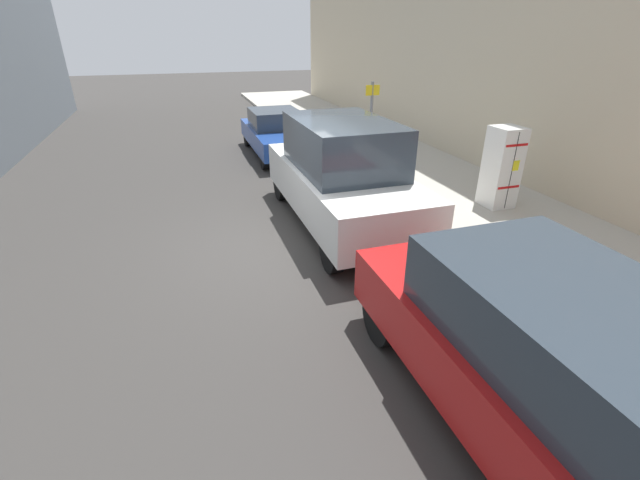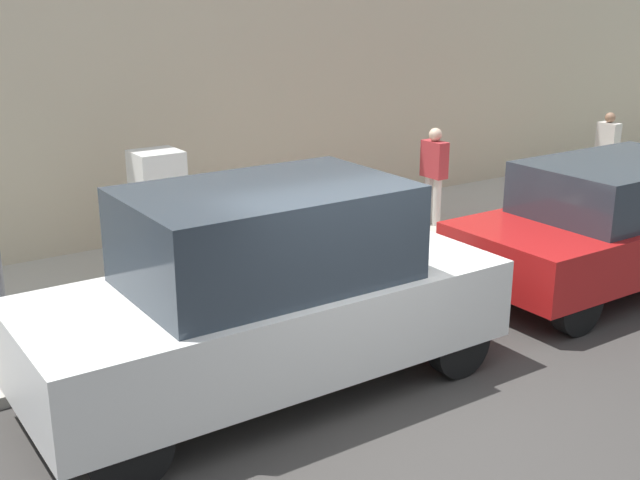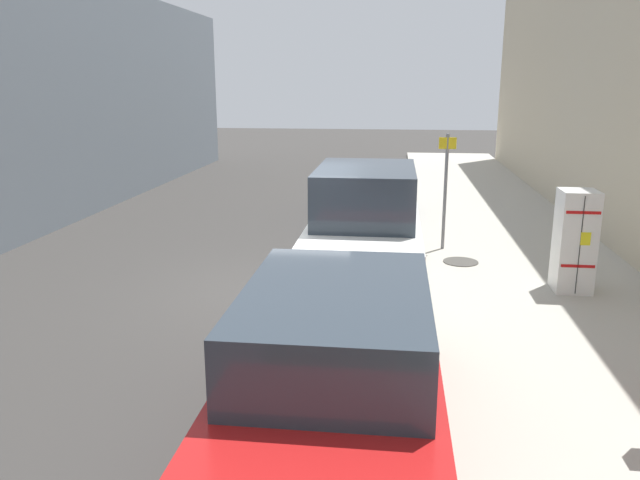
{
  "view_description": "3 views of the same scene",
  "coord_description": "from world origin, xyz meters",
  "px_view_note": "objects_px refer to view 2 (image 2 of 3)",
  "views": [
    {
      "loc": [
        1.62,
        7.23,
        3.68
      ],
      "look_at": [
        -0.18,
        1.71,
        0.85
      ],
      "focal_mm": 24.0,
      "sensor_mm": 36.0,
      "label": 1
    },
    {
      "loc": [
        5.1,
        -4.36,
        3.99
      ],
      "look_at": [
        -1.91,
        0.39,
        1.32
      ],
      "focal_mm": 45.0,
      "sensor_mm": 36.0,
      "label": 2
    },
    {
      "loc": [
        -1.92,
        10.55,
        3.64
      ],
      "look_at": [
        -0.67,
        0.28,
        1.02
      ],
      "focal_mm": 35.0,
      "sensor_mm": 36.0,
      "label": 3
    }
  ],
  "objects_px": {
    "pedestrian_walking_far": "(607,146)",
    "pedestrian_standing_near": "(434,169)",
    "parked_van_white": "(268,292)",
    "discarded_refrigerator": "(160,213)",
    "parked_suv_red": "(617,221)"
  },
  "relations": [
    {
      "from": "pedestrian_walking_far",
      "to": "pedestrian_standing_near",
      "type": "distance_m",
      "value": 4.63
    },
    {
      "from": "pedestrian_standing_near",
      "to": "parked_suv_red",
      "type": "relative_size",
      "value": 0.34
    },
    {
      "from": "pedestrian_walking_far",
      "to": "pedestrian_standing_near",
      "type": "bearing_deg",
      "value": 51.72
    },
    {
      "from": "discarded_refrigerator",
      "to": "parked_suv_red",
      "type": "distance_m",
      "value": 6.34
    },
    {
      "from": "pedestrian_walking_far",
      "to": "pedestrian_standing_near",
      "type": "height_order",
      "value": "pedestrian_standing_near"
    },
    {
      "from": "pedestrian_standing_near",
      "to": "parked_van_white",
      "type": "relative_size",
      "value": 0.34
    },
    {
      "from": "parked_van_white",
      "to": "pedestrian_standing_near",
      "type": "bearing_deg",
      "value": 122.73
    },
    {
      "from": "discarded_refrigerator",
      "to": "pedestrian_walking_far",
      "type": "distance_m",
      "value": 9.47
    },
    {
      "from": "parked_van_white",
      "to": "parked_suv_red",
      "type": "distance_m",
      "value": 5.6
    },
    {
      "from": "pedestrian_walking_far",
      "to": "parked_van_white",
      "type": "bearing_deg",
      "value": 70.4
    },
    {
      "from": "parked_suv_red",
      "to": "pedestrian_standing_near",
      "type": "bearing_deg",
      "value": -173.62
    },
    {
      "from": "discarded_refrigerator",
      "to": "pedestrian_standing_near",
      "type": "bearing_deg",
      "value": 87.1
    },
    {
      "from": "pedestrian_standing_near",
      "to": "parked_van_white",
      "type": "bearing_deg",
      "value": -10.65
    },
    {
      "from": "pedestrian_standing_near",
      "to": "parked_van_white",
      "type": "distance_m",
      "value": 6.21
    },
    {
      "from": "pedestrian_standing_near",
      "to": "discarded_refrigerator",
      "type": "bearing_deg",
      "value": -46.27
    }
  ]
}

